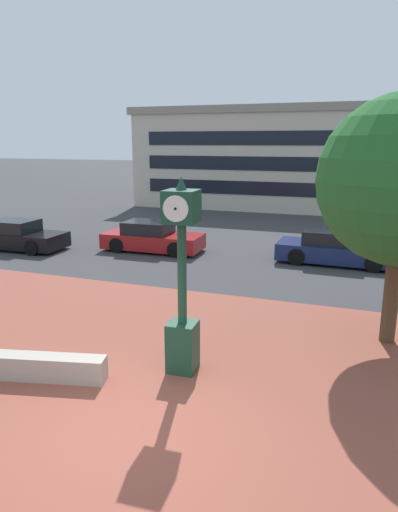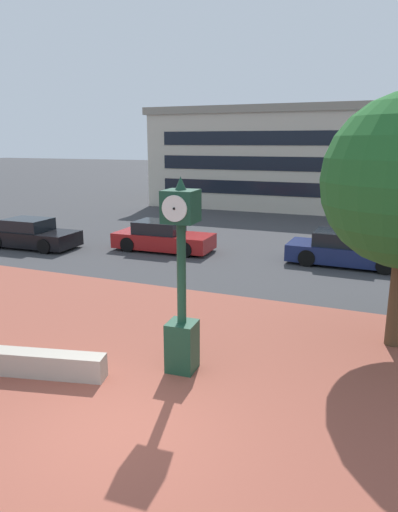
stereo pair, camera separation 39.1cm
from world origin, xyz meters
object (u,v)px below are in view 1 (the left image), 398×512
Objects in this scene: car_street_far at (335,249)px; civic_building at (334,157)px; car_street_near at (18,236)px; car_street_mid at (152,238)px; street_clock at (182,286)px.

civic_building is at bearing -173.81° from car_street_far.
car_street_mid is at bearing 104.55° from car_street_near.
car_street_near is 13.47m from car_street_far.
street_clock reaches higher than car_street_near.
car_street_mid is (-5.22, 9.53, -1.25)m from street_clock.
street_clock is 0.92× the size of car_street_mid.
street_clock is at bearing 52.51° from car_street_near.
car_street_far is at bearing 73.75° from street_clock.
car_street_mid is at bearing 115.79° from street_clock.
street_clock is 10.94m from car_street_mid.
civic_building reaches higher than car_street_near.
civic_building is (-1.43, 18.28, 2.90)m from car_street_far.
car_street_far is (13.30, 2.14, 0.00)m from car_street_near.
civic_building is at bearing 148.13° from car_street_near.
car_street_near is 0.93× the size of car_street_far.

